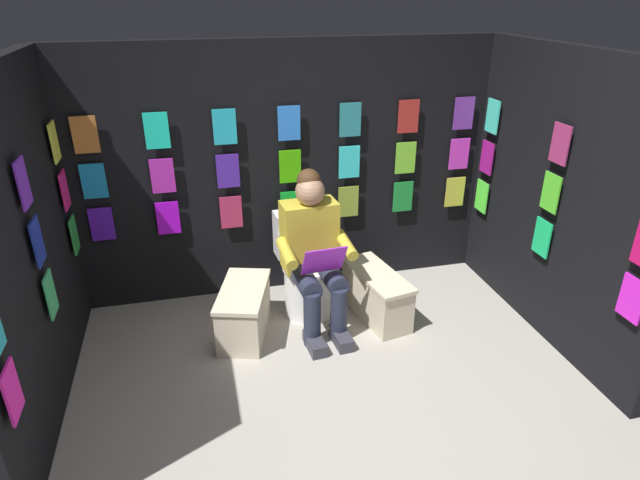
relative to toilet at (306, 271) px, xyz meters
The scene contains 8 objects.
ground_plane 1.72m from the toilet, 88.71° to the left, with size 30.00×30.00×0.00m, color #9E998E.
display_wall_back 0.81m from the toilet, 85.03° to the right, with size 3.39×0.14×2.01m.
display_wall_left 1.90m from the toilet, 158.63° to the left, with size 0.14×2.07×2.01m.
display_wall_right 1.97m from the toilet, 20.51° to the left, with size 0.14×2.07×2.01m.
toilet is the anchor object (origin of this frame).
person_reading 0.35m from the toilet, 93.78° to the left, with size 0.55×0.70×1.19m.
comic_longbox_near 0.58m from the toilet, 153.28° to the left, with size 0.40×0.73×0.38m.
comic_longbox_far 0.59m from the toilet, 25.56° to the left, with size 0.49×0.70×0.38m.
Camera 1 is at (0.74, 1.93, 2.35)m, focal length 30.22 mm.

